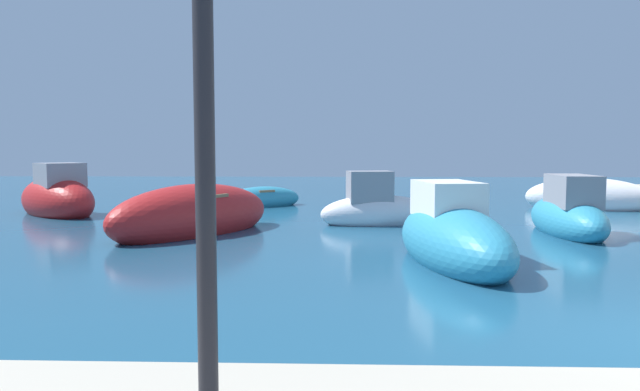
{
  "coord_description": "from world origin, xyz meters",
  "views": [
    {
      "loc": [
        -3.79,
        -6.37,
        2.16
      ],
      "look_at": [
        -4.33,
        9.62,
        0.89
      ],
      "focal_mm": 32.5,
      "sensor_mm": 36.0,
      "label": 1
    }
  ],
  "objects_px": {
    "moored_boat_11": "(57,198)",
    "moored_boat_9": "(452,238)",
    "moored_boat_4": "(377,209)",
    "moored_boat_0": "(568,216)",
    "moored_boat_8": "(262,199)",
    "moored_boat_10": "(440,201)",
    "moored_boat_2": "(194,216)",
    "moored_boat_6": "(588,198)"
  },
  "relations": [
    {
      "from": "moored_boat_6",
      "to": "moored_boat_9",
      "type": "relative_size",
      "value": 0.97
    },
    {
      "from": "moored_boat_9",
      "to": "moored_boat_10",
      "type": "bearing_deg",
      "value": 163.24
    },
    {
      "from": "moored_boat_2",
      "to": "moored_boat_4",
      "type": "height_order",
      "value": "moored_boat_4"
    },
    {
      "from": "moored_boat_4",
      "to": "moored_boat_10",
      "type": "relative_size",
      "value": 1.01
    },
    {
      "from": "moored_boat_4",
      "to": "moored_boat_9",
      "type": "relative_size",
      "value": 0.74
    },
    {
      "from": "moored_boat_0",
      "to": "moored_boat_9",
      "type": "relative_size",
      "value": 0.9
    },
    {
      "from": "moored_boat_4",
      "to": "moored_boat_0",
      "type": "bearing_deg",
      "value": -28.23
    },
    {
      "from": "moored_boat_10",
      "to": "moored_boat_8",
      "type": "bearing_deg",
      "value": -61.75
    },
    {
      "from": "moored_boat_9",
      "to": "moored_boat_4",
      "type": "bearing_deg",
      "value": -177.37
    },
    {
      "from": "moored_boat_2",
      "to": "moored_boat_11",
      "type": "bearing_deg",
      "value": -94.96
    },
    {
      "from": "moored_boat_8",
      "to": "moored_boat_10",
      "type": "distance_m",
      "value": 6.74
    },
    {
      "from": "moored_boat_11",
      "to": "moored_boat_9",
      "type": "bearing_deg",
      "value": -169.66
    },
    {
      "from": "moored_boat_0",
      "to": "moored_boat_11",
      "type": "relative_size",
      "value": 0.98
    },
    {
      "from": "moored_boat_8",
      "to": "moored_boat_11",
      "type": "height_order",
      "value": "moored_boat_11"
    },
    {
      "from": "moored_boat_2",
      "to": "moored_boat_9",
      "type": "bearing_deg",
      "value": 90.02
    },
    {
      "from": "moored_boat_2",
      "to": "moored_boat_10",
      "type": "height_order",
      "value": "moored_boat_2"
    },
    {
      "from": "moored_boat_2",
      "to": "moored_boat_4",
      "type": "relative_size",
      "value": 1.53
    },
    {
      "from": "moored_boat_9",
      "to": "moored_boat_2",
      "type": "bearing_deg",
      "value": -129.82
    },
    {
      "from": "moored_boat_4",
      "to": "moored_boat_10",
      "type": "bearing_deg",
      "value": 52.24
    },
    {
      "from": "moored_boat_4",
      "to": "moored_boat_9",
      "type": "bearing_deg",
      "value": -88.49
    },
    {
      "from": "moored_boat_2",
      "to": "moored_boat_6",
      "type": "bearing_deg",
      "value": 149.01
    },
    {
      "from": "moored_boat_2",
      "to": "moored_boat_8",
      "type": "relative_size",
      "value": 1.67
    },
    {
      "from": "moored_boat_8",
      "to": "moored_boat_10",
      "type": "relative_size",
      "value": 0.93
    },
    {
      "from": "moored_boat_0",
      "to": "moored_boat_9",
      "type": "bearing_deg",
      "value": 139.32
    },
    {
      "from": "moored_boat_10",
      "to": "moored_boat_4",
      "type": "bearing_deg",
      "value": 2.15
    },
    {
      "from": "moored_boat_9",
      "to": "moored_boat_10",
      "type": "distance_m",
      "value": 10.69
    },
    {
      "from": "moored_boat_10",
      "to": "moored_boat_0",
      "type": "bearing_deg",
      "value": 48.68
    },
    {
      "from": "moored_boat_9",
      "to": "moored_boat_11",
      "type": "xyz_separation_m",
      "value": [
        -11.61,
        7.89,
        0.06
      ]
    },
    {
      "from": "moored_boat_2",
      "to": "moored_boat_8",
      "type": "distance_m",
      "value": 7.23
    },
    {
      "from": "moored_boat_0",
      "to": "moored_boat_4",
      "type": "height_order",
      "value": "moored_boat_4"
    },
    {
      "from": "moored_boat_10",
      "to": "moored_boat_2",
      "type": "bearing_deg",
      "value": -16.86
    },
    {
      "from": "moored_boat_2",
      "to": "moored_boat_10",
      "type": "xyz_separation_m",
      "value": [
        7.54,
        6.9,
        -0.2
      ]
    },
    {
      "from": "moored_boat_8",
      "to": "moored_boat_9",
      "type": "xyz_separation_m",
      "value": [
        5.13,
        -10.85,
        0.2
      ]
    },
    {
      "from": "moored_boat_4",
      "to": "moored_boat_6",
      "type": "bearing_deg",
      "value": 20.98
    },
    {
      "from": "moored_boat_10",
      "to": "moored_boat_11",
      "type": "xyz_separation_m",
      "value": [
        -13.21,
        -2.68,
        0.27
      ]
    },
    {
      "from": "moored_boat_0",
      "to": "moored_boat_8",
      "type": "distance_m",
      "value": 11.22
    },
    {
      "from": "moored_boat_2",
      "to": "moored_boat_8",
      "type": "height_order",
      "value": "moored_boat_2"
    },
    {
      "from": "moored_boat_8",
      "to": "moored_boat_0",
      "type": "bearing_deg",
      "value": 106.09
    },
    {
      "from": "moored_boat_4",
      "to": "moored_boat_9",
      "type": "height_order",
      "value": "moored_boat_4"
    },
    {
      "from": "moored_boat_0",
      "to": "moored_boat_10",
      "type": "bearing_deg",
      "value": 20.55
    },
    {
      "from": "moored_boat_8",
      "to": "moored_boat_11",
      "type": "distance_m",
      "value": 7.13
    },
    {
      "from": "moored_boat_4",
      "to": "moored_boat_6",
      "type": "relative_size",
      "value": 0.76
    }
  ]
}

